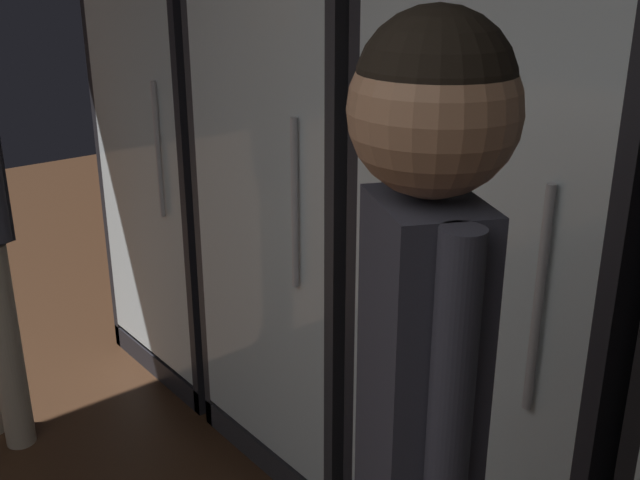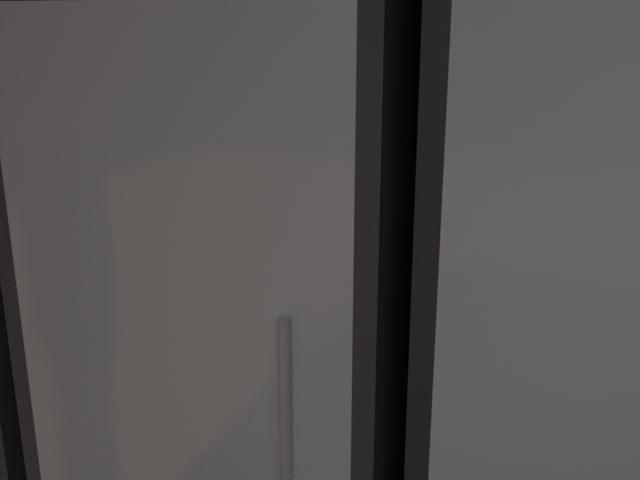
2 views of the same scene
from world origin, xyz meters
name	(u,v)px [view 1 (image 1 of 2)]	position (x,y,z in m)	size (l,w,h in m)	color
cooler_far_left	(221,153)	(-2.08, 2.69, 0.94)	(0.77, 0.70, 1.92)	black
cooler_left	(347,198)	(-1.26, 2.69, 0.94)	(0.77, 0.70, 1.92)	#2B2B30
cooler_center	(553,271)	(-0.44, 2.69, 0.94)	(0.77, 0.70, 1.92)	black
shopper_far	(418,417)	(-0.04, 1.76, 1.09)	(0.26, 0.22, 1.66)	#72604C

